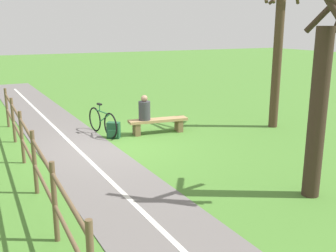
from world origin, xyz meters
TOP-DOWN VIEW (x-y plane):
  - ground_plane at (0.00, 0.00)m, footprint 80.00×80.00m
  - paved_path at (0.84, 4.00)m, footprint 3.29×36.05m
  - path_centre_line at (0.84, 4.00)m, footprint 1.27×31.98m
  - bench at (-1.63, -0.76)m, footprint 1.84×0.59m
  - person_seated at (-1.20, -0.80)m, footprint 0.39×0.39m
  - bicycle at (-0.07, -1.34)m, footprint 0.36×1.73m
  - backpack at (-0.24, -0.84)m, footprint 0.43×0.40m
  - fence_roadside at (2.36, 1.27)m, footprint 0.14×9.83m
  - tree_far_left at (-2.34, 4.69)m, footprint 1.43×1.42m
  - tree_near_bench at (-5.31, 0.16)m, footprint 1.36×1.36m

SIDE VIEW (x-z plane):
  - ground_plane at x=0.00m, z-range 0.00..0.00m
  - paved_path at x=0.84m, z-range 0.00..0.02m
  - path_centre_line at x=0.84m, z-range 0.02..0.02m
  - backpack at x=-0.24m, z-range 0.00..0.46m
  - bench at x=-1.63m, z-range 0.09..0.54m
  - bicycle at x=-0.07m, z-range -0.07..0.86m
  - fence_roadside at x=2.36m, z-range 0.11..1.37m
  - person_seated at x=-1.20m, z-range 0.39..1.14m
  - tree_far_left at x=-2.34m, z-range -0.20..4.22m
  - tree_near_bench at x=-5.31m, z-range -0.07..4.69m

